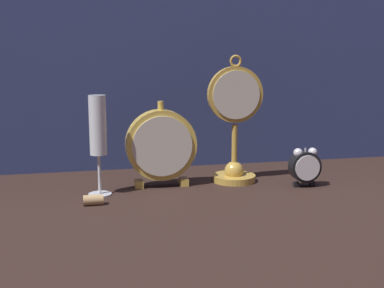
# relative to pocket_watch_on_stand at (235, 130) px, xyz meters

# --- Properties ---
(ground_plane) EXTENTS (4.00, 4.00, 0.00)m
(ground_plane) POSITION_rel_pocket_watch_on_stand_xyz_m (-0.12, -0.13, -0.13)
(ground_plane) COLOR black
(fabric_backdrop_drape) EXTENTS (1.39, 0.01, 0.76)m
(fabric_backdrop_drape) POSITION_rel_pocket_watch_on_stand_xyz_m (-0.12, 0.20, 0.25)
(fabric_backdrop_drape) COLOR navy
(fabric_backdrop_drape) RESTS_ON ground_plane
(pocket_watch_on_stand) EXTENTS (0.14, 0.11, 0.31)m
(pocket_watch_on_stand) POSITION_rel_pocket_watch_on_stand_xyz_m (0.00, 0.00, 0.00)
(pocket_watch_on_stand) COLOR gold
(pocket_watch_on_stand) RESTS_ON ground_plane
(alarm_clock_twin_bell) EXTENTS (0.07, 0.03, 0.09)m
(alarm_clock_twin_bell) POSITION_rel_pocket_watch_on_stand_xyz_m (0.15, -0.09, -0.08)
(alarm_clock_twin_bell) COLOR black
(alarm_clock_twin_bell) RESTS_ON ground_plane
(mantel_clock_silver) EXTENTS (0.17, 0.04, 0.21)m
(mantel_clock_silver) POSITION_rel_pocket_watch_on_stand_xyz_m (-0.19, -0.01, -0.03)
(mantel_clock_silver) COLOR gold
(mantel_clock_silver) RESTS_ON ground_plane
(champagne_flute) EXTENTS (0.05, 0.05, 0.23)m
(champagne_flute) POSITION_rel_pocket_watch_on_stand_xyz_m (-0.33, -0.05, 0.01)
(champagne_flute) COLOR silver
(champagne_flute) RESTS_ON ground_plane
(wine_cork) EXTENTS (0.04, 0.02, 0.02)m
(wine_cork) POSITION_rel_pocket_watch_on_stand_xyz_m (-0.35, -0.13, -0.12)
(wine_cork) COLOR tan
(wine_cork) RESTS_ON ground_plane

